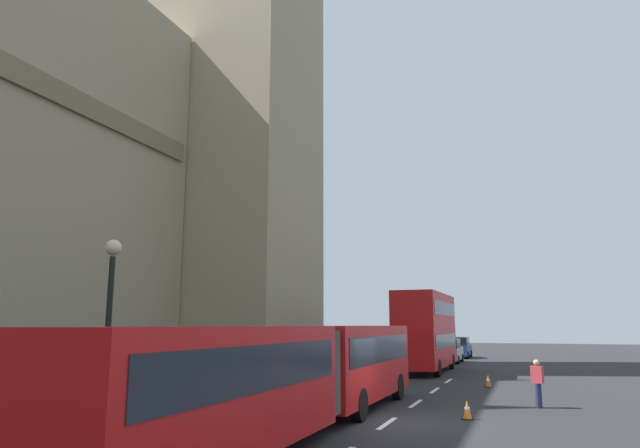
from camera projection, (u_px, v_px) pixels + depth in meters
ground_plane at (389, 422)px, 17.02m from camera, size 160.00×160.00×0.00m
lane_centre_marking at (387, 423)px, 16.76m from camera, size 29.80×0.16×0.01m
articulated_bus at (299, 367)px, 15.76m from camera, size 18.43×2.54×2.90m
double_decker_bus at (426, 328)px, 35.58m from camera, size 9.78×2.54×4.90m
sedan_lead at (449, 351)px, 43.82m from camera, size 4.40×1.86×1.85m
sedan_trailing at (459, 348)px, 50.38m from camera, size 4.40×1.86×1.85m
traffic_cone_west at (467, 410)px, 17.56m from camera, size 0.36×0.36×0.58m
traffic_cone_middle at (488, 381)px, 26.64m from camera, size 0.36×0.36×0.58m
street_lamp at (109, 320)px, 15.08m from camera, size 0.44×0.44×5.27m
pedestrian_near_cones at (538, 382)px, 20.09m from camera, size 0.36×0.46×1.69m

